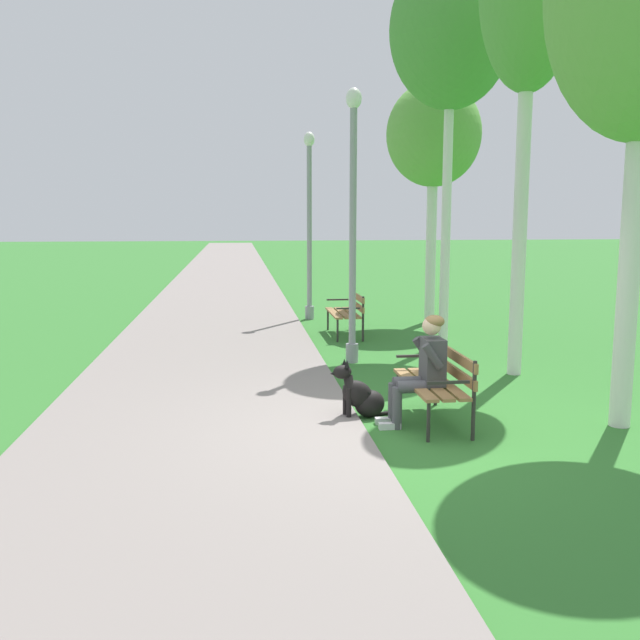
# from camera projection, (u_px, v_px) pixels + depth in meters

# --- Properties ---
(ground_plane) EXTENTS (120.00, 120.00, 0.00)m
(ground_plane) POSITION_uv_depth(u_px,v_px,m) (397.00, 433.00, 7.53)
(ground_plane) COLOR #33752D
(paved_path) EXTENTS (3.66, 60.00, 0.04)m
(paved_path) POSITION_uv_depth(u_px,v_px,m) (226.00, 269.00, 30.84)
(paved_path) COLOR gray
(paved_path) RESTS_ON ground
(park_bench_near) EXTENTS (0.55, 1.50, 0.85)m
(park_bench_near) POSITION_uv_depth(u_px,v_px,m) (438.00, 378.00, 7.87)
(park_bench_near) COLOR olive
(park_bench_near) RESTS_ON ground
(park_bench_mid) EXTENTS (0.55, 1.50, 0.85)m
(park_bench_mid) POSITION_uv_depth(u_px,v_px,m) (348.00, 310.00, 13.61)
(park_bench_mid) COLOR olive
(park_bench_mid) RESTS_ON ground
(person_seated_on_near_bench) EXTENTS (0.74, 0.49, 1.25)m
(person_seated_on_near_bench) POSITION_uv_depth(u_px,v_px,m) (423.00, 366.00, 7.71)
(person_seated_on_near_bench) COLOR #4C4C51
(person_seated_on_near_bench) RESTS_ON ground
(dog_black) EXTENTS (0.83, 0.35, 0.71)m
(dog_black) POSITION_uv_depth(u_px,v_px,m) (361.00, 396.00, 8.07)
(dog_black) COLOR black
(dog_black) RESTS_ON ground
(lamp_post_near) EXTENTS (0.24, 0.24, 4.26)m
(lamp_post_near) POSITION_uv_depth(u_px,v_px,m) (353.00, 224.00, 10.86)
(lamp_post_near) COLOR gray
(lamp_post_near) RESTS_ON ground
(lamp_post_mid) EXTENTS (0.24, 0.24, 4.16)m
(lamp_post_mid) POSITION_uv_depth(u_px,v_px,m) (309.00, 224.00, 15.54)
(lamp_post_mid) COLOR gray
(lamp_post_mid) RESTS_ON ground
(birch_tree_third) EXTENTS (2.14, 1.94, 6.83)m
(birch_tree_third) POSITION_uv_depth(u_px,v_px,m) (451.00, 32.00, 11.96)
(birch_tree_third) COLOR silver
(birch_tree_third) RESTS_ON ground
(birch_tree_fourth) EXTENTS (2.01, 2.08, 5.17)m
(birch_tree_fourth) POSITION_uv_depth(u_px,v_px,m) (434.00, 136.00, 14.81)
(birch_tree_fourth) COLOR silver
(birch_tree_fourth) RESTS_ON ground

